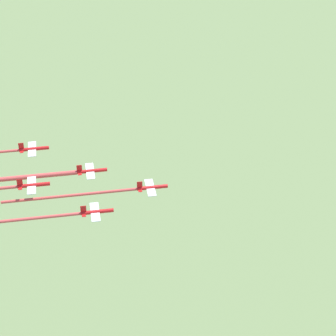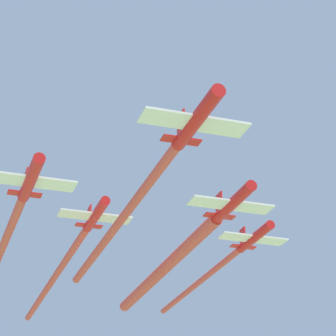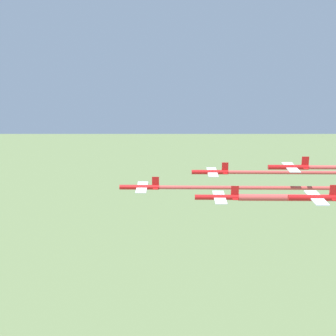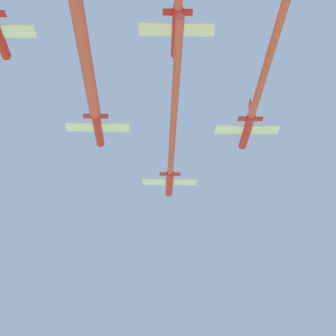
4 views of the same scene
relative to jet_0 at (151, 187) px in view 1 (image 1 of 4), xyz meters
The scene contains 7 objects.
jet_0 is the anchor object (origin of this frame).
jet_1 17.53m from the jet_0, 164.75° to the right, with size 7.03×7.06×2.73m.
jet_2 17.53m from the jet_0, 103.82° to the right, with size 7.03×7.06×2.73m.
jet_3 35.24m from the jet_0, 164.75° to the right, with size 7.03×7.06×2.73m.
jet_4 30.50m from the jet_0, 134.29° to the right, with size 7.03×7.06×2.73m.
smoke_trail_0 21.18m from the jet_0, 134.29° to the right, with size 24.92×25.52×0.77m.
smoke_trail_1 36.05m from the jet_0, 148.55° to the right, with size 23.39×23.93×1.26m.
Camera 1 is at (62.42, -135.70, 264.43)m, focal length 70.00 mm.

